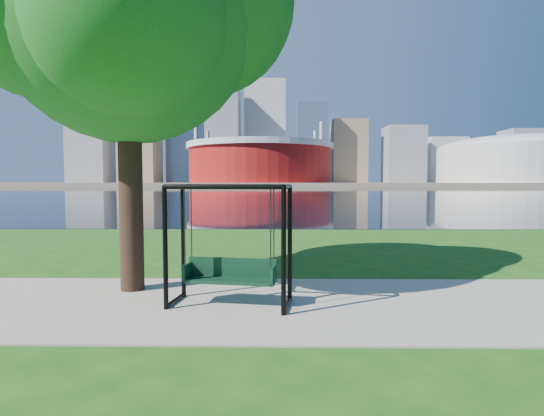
{
  "coord_description": "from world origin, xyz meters",
  "views": [
    {
      "loc": [
        0.27,
        -8.16,
        2.26
      ],
      "look_at": [
        0.16,
        0.0,
        1.76
      ],
      "focal_mm": 28.0,
      "sensor_mm": 36.0,
      "label": 1
    }
  ],
  "objects": [
    {
      "name": "swing",
      "position": [
        -0.6,
        -0.57,
        1.07
      ],
      "size": [
        2.28,
        1.25,
        2.22
      ],
      "rotation": [
        0.0,
        0.0,
        -0.15
      ],
      "color": "black",
      "rests_on": "ground"
    },
    {
      "name": "skyline",
      "position": [
        -4.27,
        319.39,
        35.89
      ],
      "size": [
        392.0,
        66.0,
        96.5
      ],
      "color": "gray",
      "rests_on": "far_bank"
    },
    {
      "name": "far_bank",
      "position": [
        0.0,
        306.0,
        1.0
      ],
      "size": [
        900.0,
        228.0,
        2.0
      ],
      "primitive_type": "cube",
      "color": "#937F60",
      "rests_on": "ground"
    },
    {
      "name": "park_tree",
      "position": [
        -2.81,
        0.56,
        5.81
      ],
      "size": [
        6.74,
        6.09,
        8.37
      ],
      "color": "black",
      "rests_on": "ground"
    },
    {
      "name": "ground",
      "position": [
        0.0,
        0.0,
        0.0
      ],
      "size": [
        900.0,
        900.0,
        0.0
      ],
      "primitive_type": "plane",
      "color": "#1E5114",
      "rests_on": "ground"
    },
    {
      "name": "arena",
      "position": [
        135.0,
        235.0,
        15.87
      ],
      "size": [
        84.0,
        84.0,
        26.56
      ],
      "color": "beige",
      "rests_on": "far_bank"
    },
    {
      "name": "stadium",
      "position": [
        -10.0,
        235.0,
        14.23
      ],
      "size": [
        83.0,
        83.0,
        32.0
      ],
      "color": "maroon",
      "rests_on": "far_bank"
    },
    {
      "name": "path",
      "position": [
        0.0,
        -0.5,
        0.01
      ],
      "size": [
        120.0,
        4.0,
        0.03
      ],
      "primitive_type": "cube",
      "color": "#9E937F",
      "rests_on": "ground"
    },
    {
      "name": "river",
      "position": [
        0.0,
        102.0,
        0.01
      ],
      "size": [
        900.0,
        180.0,
        0.02
      ],
      "primitive_type": "cube",
      "color": "black",
      "rests_on": "ground"
    }
  ]
}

